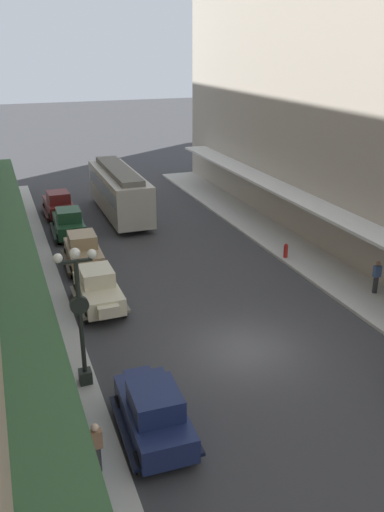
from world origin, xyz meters
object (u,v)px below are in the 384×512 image
streetcar (119,190)px  fire_hydrant (286,250)px  pedestrian_1 (29,239)px  pedestrian_0 (96,447)px  parked_car_2 (98,288)px  parked_car_0 (58,204)px  pedestrian_3 (376,277)px  lamp_post_with_clock (80,312)px  parked_car_3 (154,411)px  parked_car_1 (69,222)px  pedestrian_2 (29,249)px  parked_car_4 (83,250)px

streetcar → fire_hydrant: bearing=-59.1°
streetcar → pedestrian_1: bearing=-139.4°
pedestrian_1 → fire_hydrant: bearing=-22.8°
pedestrian_0 → parked_car_2: bearing=78.5°
fire_hydrant → parked_car_0: bearing=130.5°
parked_car_0 → pedestrian_3: size_ratio=2.62×
lamp_post_with_clock → pedestrian_1: bearing=93.1°
parked_car_3 → pedestrian_3: parked_car_3 is taller
streetcar → pedestrian_0: bearing=-104.9°
parked_car_3 → parked_car_2: bearing=89.1°
parked_car_1 → pedestrian_2: size_ratio=2.58×
parked_car_0 → fire_hydrant: parked_car_0 is taller
pedestrian_3 → pedestrian_1: bearing=143.5°
parked_car_4 → lamp_post_with_clock: lamp_post_with_clock is taller
parked_car_4 → pedestrian_1: parked_car_4 is taller
parked_car_2 → parked_car_4: size_ratio=0.99×
streetcar → fire_hydrant: size_ratio=11.72×
parked_car_1 → pedestrian_3: size_ratio=2.63×
parked_car_0 → pedestrian_1: parked_car_0 is taller
parked_car_2 → pedestrian_3: 13.28m
pedestrian_0 → fire_hydrant: bearing=43.5°
parked_car_2 → parked_car_4: bearing=87.7°
parked_car_0 → pedestrian_0: size_ratio=2.62×
streetcar → pedestrian_2: 10.07m
lamp_post_with_clock → fire_hydrant: bearing=32.5°
parked_car_3 → pedestrian_0: parked_car_3 is taller
parked_car_1 → lamp_post_with_clock: (-1.88, -16.41, 2.04)m
parked_car_3 → streetcar: 23.35m
parked_car_3 → fire_hydrant: bearing=45.8°
parked_car_1 → parked_car_3: (-0.35, -19.81, 0.00)m
parked_car_3 → pedestrian_3: 14.25m
parked_car_0 → fire_hydrant: size_ratio=5.24×
parked_car_1 → parked_car_3: same height
lamp_post_with_clock → parked_car_4: bearing=80.4°
streetcar → pedestrian_1: 8.83m
parked_car_3 → pedestrian_1: parked_car_3 is taller
streetcar → lamp_post_with_clock: bearing=-106.9°
parked_car_2 → lamp_post_with_clock: lamp_post_with_clock is taller
lamp_post_with_clock → streetcar: bearing=73.1°
parked_car_4 → fire_hydrant: (10.86, -3.01, -0.38)m
parked_car_0 → parked_car_3: size_ratio=1.00×
streetcar → lamp_post_with_clock: (-5.93, -19.51, 1.08)m
parked_car_4 → fire_hydrant: parked_car_4 is taller
parked_car_3 → pedestrian_1: 17.34m
lamp_post_with_clock → pedestrian_3: bearing=9.9°
streetcar → pedestrian_2: size_ratio=5.76×
parked_car_0 → pedestrian_1: bearing=-109.9°
pedestrian_2 → parked_car_3: bearing=-81.2°
parked_car_2 → pedestrian_0: bearing=-101.5°
pedestrian_0 → pedestrian_1: (-0.31, 18.20, 0.02)m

